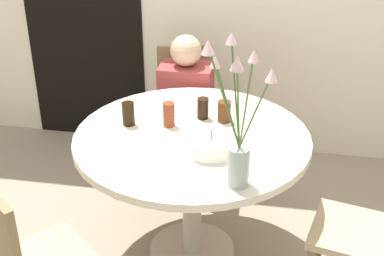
{
  "coord_description": "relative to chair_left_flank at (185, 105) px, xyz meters",
  "views": [
    {
      "loc": [
        0.42,
        -2.39,
        2.1
      ],
      "look_at": [
        0.0,
        0.0,
        0.82
      ],
      "focal_mm": 50.0,
      "sensor_mm": 36.0,
      "label": 1
    }
  ],
  "objects": [
    {
      "name": "ground_plane",
      "position": [
        0.21,
        -0.92,
        -0.5
      ],
      "size": [
        16.0,
        16.0,
        0.0
      ],
      "primitive_type": "plane",
      "color": "gray"
    },
    {
      "name": "doorway_panel",
      "position": [
        -0.84,
        0.37,
        0.52
      ],
      "size": [
        0.9,
        0.01,
        2.05
      ],
      "color": "black",
      "rests_on": "ground_plane"
    },
    {
      "name": "dining_table",
      "position": [
        0.21,
        -0.92,
        0.15
      ],
      "size": [
        1.23,
        1.23,
        0.78
      ],
      "color": "beige",
      "rests_on": "ground_plane"
    },
    {
      "name": "chair_left_flank",
      "position": [
        0.0,
        0.0,
        0.0
      ],
      "size": [
        0.48,
        0.48,
        0.9
      ],
      "rotation": [
        0.0,
        0.0,
        0.22
      ],
      "color": "tan",
      "rests_on": "ground_plane"
    },
    {
      "name": "chair_right_flank",
      "position": [
        -0.4,
        -1.65,
        0.0
      ],
      "size": [
        0.56,
        0.56,
        0.9
      ],
      "rotation": [
        0.0,
        0.0,
        2.45
      ],
      "color": "tan",
      "rests_on": "ground_plane"
    },
    {
      "name": "chair_far_back",
      "position": [
        1.13,
        -1.14,
        0.0
      ],
      "size": [
        0.48,
        0.48,
        0.9
      ],
      "rotation": [
        0.0,
        0.0,
        4.48
      ],
      "color": "tan",
      "rests_on": "ground_plane"
    },
    {
      "name": "birthday_cake",
      "position": [
        0.33,
        -1.08,
        0.31
      ],
      "size": [
        0.24,
        0.24,
        0.12
      ],
      "color": "white",
      "rests_on": "dining_table"
    },
    {
      "name": "flower_vase",
      "position": [
        0.48,
        -1.35,
        0.53
      ],
      "size": [
        0.3,
        0.24,
        0.71
      ],
      "color": "#9EB2AD",
      "rests_on": "dining_table"
    },
    {
      "name": "side_plate",
      "position": [
        0.03,
        -0.67,
        0.28
      ],
      "size": [
        0.16,
        0.16,
        0.01
      ],
      "color": "white",
      "rests_on": "dining_table"
    },
    {
      "name": "drink_glass_0",
      "position": [
        0.23,
        -0.72,
        0.33
      ],
      "size": [
        0.06,
        0.06,
        0.12
      ],
      "color": "black",
      "rests_on": "dining_table"
    },
    {
      "name": "drink_glass_1",
      "position": [
        0.35,
        -0.74,
        0.33
      ],
      "size": [
        0.07,
        0.07,
        0.12
      ],
      "color": "#51280F",
      "rests_on": "dining_table"
    },
    {
      "name": "drink_glass_2",
      "position": [
        0.07,
        -0.84,
        0.34
      ],
      "size": [
        0.06,
        0.06,
        0.13
      ],
      "color": "maroon",
      "rests_on": "dining_table"
    },
    {
      "name": "drink_glass_3",
      "position": [
        -0.14,
        -0.87,
        0.34
      ],
      "size": [
        0.07,
        0.07,
        0.13
      ],
      "color": "black",
      "rests_on": "dining_table"
    },
    {
      "name": "person_woman",
      "position": [
        0.04,
        -0.16,
        -0.01
      ],
      "size": [
        0.34,
        0.24,
        1.06
      ],
      "color": "#383333",
      "rests_on": "ground_plane"
    }
  ]
}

